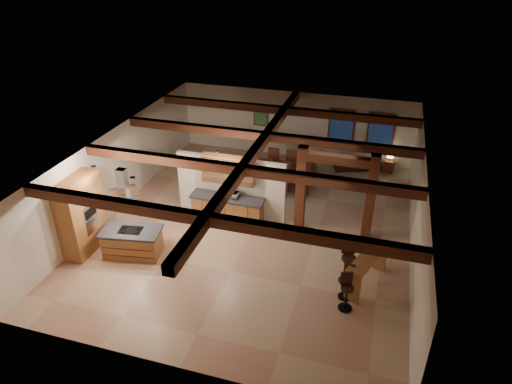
% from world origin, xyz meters
% --- Properties ---
extents(ground, '(12.00, 12.00, 0.00)m').
position_xyz_m(ground, '(0.00, 0.00, 0.00)').
color(ground, tan).
rests_on(ground, ground).
extents(room_walls, '(12.00, 12.00, 12.00)m').
position_xyz_m(room_walls, '(0.00, 0.00, 1.78)').
color(room_walls, beige).
rests_on(room_walls, ground).
extents(ceiling_beams, '(10.00, 12.00, 0.28)m').
position_xyz_m(ceiling_beams, '(0.00, 0.00, 2.76)').
color(ceiling_beams, '#421810').
rests_on(ceiling_beams, room_walls).
extents(timber_posts, '(2.50, 0.30, 2.90)m').
position_xyz_m(timber_posts, '(2.50, 0.50, 1.76)').
color(timber_posts, '#421810').
rests_on(timber_posts, ground).
extents(partition_wall, '(3.80, 0.18, 2.20)m').
position_xyz_m(partition_wall, '(-1.00, 0.50, 1.10)').
color(partition_wall, beige).
rests_on(partition_wall, ground).
extents(pantry_cabinet, '(0.67, 1.60, 2.40)m').
position_xyz_m(pantry_cabinet, '(-4.67, -2.60, 1.20)').
color(pantry_cabinet, brown).
rests_on(pantry_cabinet, ground).
extents(back_counter, '(2.50, 0.66, 0.94)m').
position_xyz_m(back_counter, '(-1.00, 0.11, 0.48)').
color(back_counter, brown).
rests_on(back_counter, ground).
extents(upper_display_cabinet, '(1.80, 0.36, 0.95)m').
position_xyz_m(upper_display_cabinet, '(-1.00, 0.31, 1.85)').
color(upper_display_cabinet, brown).
rests_on(upper_display_cabinet, partition_wall).
extents(range_hood, '(1.10, 1.10, 1.40)m').
position_xyz_m(range_hood, '(-3.14, -2.48, 1.78)').
color(range_hood, silver).
rests_on(range_hood, room_walls).
extents(back_windows, '(2.70, 0.07, 1.70)m').
position_xyz_m(back_windows, '(2.80, 5.93, 1.50)').
color(back_windows, '#421810').
rests_on(back_windows, room_walls).
extents(framed_art, '(0.65, 0.05, 0.85)m').
position_xyz_m(framed_art, '(-1.50, 5.94, 1.70)').
color(framed_art, '#421810').
rests_on(framed_art, room_walls).
extents(recessed_cans, '(3.16, 2.46, 0.03)m').
position_xyz_m(recessed_cans, '(-2.53, -1.93, 2.87)').
color(recessed_cans, silver).
rests_on(recessed_cans, room_walls).
extents(kitchen_island, '(1.90, 1.21, 0.88)m').
position_xyz_m(kitchen_island, '(-3.14, -2.48, 0.44)').
color(kitchen_island, brown).
rests_on(kitchen_island, ground).
extents(dining_table, '(2.20, 1.61, 0.69)m').
position_xyz_m(dining_table, '(0.39, 3.20, 0.35)').
color(dining_table, '#3B200E').
rests_on(dining_table, ground).
extents(sofa, '(2.05, 1.36, 0.56)m').
position_xyz_m(sofa, '(2.82, 5.50, 0.28)').
color(sofa, black).
rests_on(sofa, ground).
extents(microwave, '(0.42, 0.31, 0.22)m').
position_xyz_m(microwave, '(-0.81, 0.11, 1.05)').
color(microwave, '#AEADB2').
rests_on(microwave, back_counter).
extents(bar_counter, '(1.09, 1.91, 0.98)m').
position_xyz_m(bar_counter, '(3.78, -1.90, 0.66)').
color(bar_counter, brown).
rests_on(bar_counter, ground).
extents(side_table, '(0.46, 0.46, 0.50)m').
position_xyz_m(side_table, '(4.12, 5.56, 0.25)').
color(side_table, '#421810').
rests_on(side_table, ground).
extents(table_lamp, '(0.29, 0.29, 0.34)m').
position_xyz_m(table_lamp, '(4.12, 5.56, 0.74)').
color(table_lamp, black).
rests_on(table_lamp, side_table).
extents(bar_stool_a, '(0.40, 0.41, 1.07)m').
position_xyz_m(bar_stool_a, '(3.35, -2.99, 0.55)').
color(bar_stool_a, black).
rests_on(bar_stool_a, ground).
extents(bar_stool_b, '(0.37, 0.39, 1.03)m').
position_xyz_m(bar_stool_b, '(3.31, -2.57, 0.53)').
color(bar_stool_b, black).
rests_on(bar_stool_b, ground).
extents(bar_stool_c, '(0.46, 0.47, 1.28)m').
position_xyz_m(bar_stool_c, '(3.26, -1.89, 0.65)').
color(bar_stool_c, black).
rests_on(bar_stool_c, ground).
extents(dining_chairs, '(1.99, 1.99, 1.27)m').
position_xyz_m(dining_chairs, '(0.39, 3.20, 0.65)').
color(dining_chairs, '#421810').
rests_on(dining_chairs, ground).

